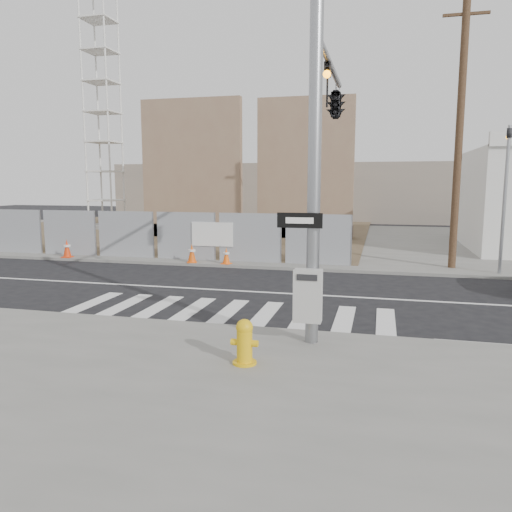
% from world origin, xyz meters
% --- Properties ---
extents(ground, '(100.00, 100.00, 0.00)m').
position_xyz_m(ground, '(0.00, 0.00, 0.00)').
color(ground, black).
rests_on(ground, ground).
extents(sidewalk_far, '(50.00, 20.00, 0.12)m').
position_xyz_m(sidewalk_far, '(0.00, 14.00, 0.06)').
color(sidewalk_far, slate).
rests_on(sidewalk_far, ground).
extents(signal_pole, '(0.96, 5.87, 7.00)m').
position_xyz_m(signal_pole, '(2.49, -2.05, 4.78)').
color(signal_pole, gray).
rests_on(signal_pole, sidewalk_near).
extents(far_signal_pole, '(0.16, 0.20, 5.60)m').
position_xyz_m(far_signal_pole, '(8.00, 4.60, 3.48)').
color(far_signal_pole, gray).
rests_on(far_signal_pole, sidewalk_far).
extents(chain_link_fence, '(24.60, 0.04, 2.00)m').
position_xyz_m(chain_link_fence, '(-10.00, 5.00, 1.12)').
color(chain_link_fence, gray).
rests_on(chain_link_fence, sidewalk_far).
extents(concrete_wall_left, '(6.00, 1.30, 8.00)m').
position_xyz_m(concrete_wall_left, '(-7.00, 13.08, 3.38)').
color(concrete_wall_left, '#7C5D4A').
rests_on(concrete_wall_left, sidewalk_far).
extents(concrete_wall_right, '(5.50, 1.30, 8.00)m').
position_xyz_m(concrete_wall_right, '(-0.50, 14.08, 3.38)').
color(concrete_wall_right, '#7C5D4A').
rests_on(concrete_wall_right, sidewalk_far).
extents(crane_tower, '(2.60, 2.60, 18.15)m').
position_xyz_m(crane_tower, '(-15.00, 17.00, 9.02)').
color(crane_tower, slate).
rests_on(crane_tower, sidewalk_far).
extents(utility_pole_right, '(1.60, 0.28, 10.00)m').
position_xyz_m(utility_pole_right, '(6.50, 5.50, 5.20)').
color(utility_pole_right, '#523926').
rests_on(utility_pole_right, sidewalk_far).
extents(fire_hydrant, '(0.50, 0.44, 0.83)m').
position_xyz_m(fire_hydrant, '(1.50, -6.34, 0.53)').
color(fire_hydrant, '#E3AF0C').
rests_on(fire_hydrant, sidewalk_near).
extents(traffic_cone_b, '(0.41, 0.41, 0.79)m').
position_xyz_m(traffic_cone_b, '(-9.43, 4.22, 0.50)').
color(traffic_cone_b, red).
rests_on(traffic_cone_b, sidewalk_far).
extents(traffic_cone_c, '(0.51, 0.51, 0.77)m').
position_xyz_m(traffic_cone_c, '(-3.64, 4.22, 0.49)').
color(traffic_cone_c, '#E7510C').
rests_on(traffic_cone_c, sidewalk_far).
extents(traffic_cone_d, '(0.43, 0.43, 0.67)m').
position_xyz_m(traffic_cone_d, '(-2.16, 4.22, 0.45)').
color(traffic_cone_d, '#FF5C0D').
rests_on(traffic_cone_d, sidewalk_far).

